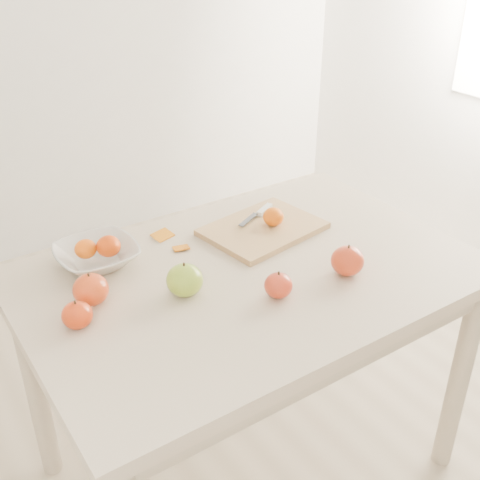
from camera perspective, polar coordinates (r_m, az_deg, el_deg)
ground at (r=2.11m, az=0.81°, el=-20.37°), size 3.50×3.50×0.00m
table at (r=1.67m, az=0.96°, el=-5.77°), size 1.20×0.80×0.75m
cutting_board at (r=1.79m, az=2.18°, el=1.07°), size 0.37×0.29×0.02m
board_tangerine at (r=1.79m, az=3.18°, el=2.22°), size 0.06×0.06×0.05m
fruit_bowl at (r=1.67m, az=-13.41°, el=-1.46°), size 0.22×0.22×0.05m
bowl_tangerine_near at (r=1.66m, az=-14.43°, el=-0.82°), size 0.06×0.06×0.05m
bowl_tangerine_far at (r=1.65m, az=-12.37°, el=-0.57°), size 0.07×0.07×0.06m
orange_peel_a at (r=1.78m, az=-7.35°, el=0.34°), size 0.07×0.06×0.01m
orange_peel_b at (r=1.71m, az=-5.60°, el=-0.82°), size 0.05×0.05×0.01m
paring_knife at (r=1.86m, az=2.09°, el=2.74°), size 0.16×0.08×0.01m
apple_green at (r=1.50m, az=-5.27°, el=-3.80°), size 0.09×0.09×0.08m
apple_red_a at (r=1.51m, az=-13.97°, el=-4.59°), size 0.09×0.09×0.08m
apple_red_e at (r=1.60m, az=10.15°, el=-1.95°), size 0.09×0.09×0.08m
apple_red_b at (r=1.44m, az=-15.19°, el=-6.88°), size 0.07×0.07×0.06m
apple_red_c at (r=1.50m, az=3.66°, el=-4.32°), size 0.07×0.07×0.06m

